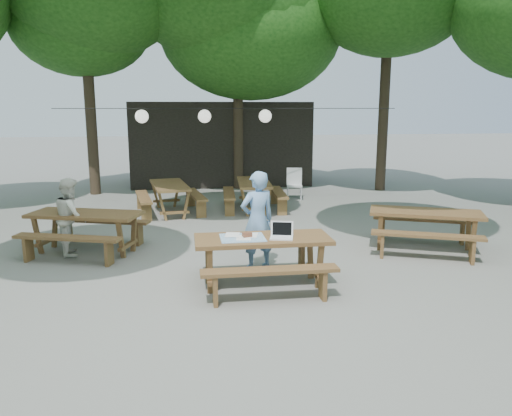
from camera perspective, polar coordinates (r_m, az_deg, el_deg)
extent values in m
plane|color=slate|center=(7.74, -2.21, -8.45)|extent=(80.00, 80.00, 0.00)
cube|color=black|center=(17.83, -4.16, 7.47)|extent=(6.00, 3.00, 2.80)
cube|color=brown|center=(7.38, 0.77, -3.58)|extent=(2.00, 0.80, 0.06)
cube|color=brown|center=(6.84, 1.61, -7.17)|extent=(1.90, 0.28, 0.05)
cube|color=brown|center=(8.07, 0.05, -4.25)|extent=(1.90, 0.28, 0.05)
cube|color=brown|center=(7.49, 0.76, -6.36)|extent=(1.70, 0.70, 0.69)
cube|color=brown|center=(9.59, -18.96, -0.68)|extent=(2.15, 1.37, 0.06)
cube|color=brown|center=(9.10, -20.78, -3.19)|extent=(1.89, 0.85, 0.05)
cube|color=brown|center=(10.21, -17.13, -1.41)|extent=(1.89, 0.85, 0.05)
cube|color=brown|center=(9.68, -18.81, -2.86)|extent=(1.83, 1.19, 0.69)
cube|color=brown|center=(9.74, 18.84, -0.50)|extent=(2.15, 1.52, 0.06)
cube|color=brown|center=(9.16, 18.99, -2.97)|extent=(1.86, 1.00, 0.05)
cube|color=brown|center=(10.43, 18.51, -1.24)|extent=(1.86, 1.00, 0.05)
cube|color=brown|center=(9.82, 18.70, -2.65)|extent=(1.84, 1.31, 0.69)
cube|color=brown|center=(12.66, -9.86, 2.59)|extent=(1.10, 2.10, 0.06)
cube|color=brown|center=(12.79, -6.93, 1.55)|extent=(0.57, 1.92, 0.05)
cube|color=brown|center=(12.64, -12.74, 1.22)|extent=(0.57, 1.92, 0.05)
cube|color=brown|center=(12.72, -9.80, 0.92)|extent=(0.95, 1.79, 0.69)
cube|color=brown|center=(12.92, -0.25, 2.94)|extent=(0.93, 2.05, 0.06)
cube|color=brown|center=(13.03, 2.61, 1.80)|extent=(0.40, 1.91, 0.05)
cube|color=brown|center=(12.93, -3.12, 1.72)|extent=(0.40, 1.91, 0.05)
cube|color=brown|center=(12.98, -0.24, 1.30)|extent=(0.81, 1.74, 0.69)
imported|color=#7EAEE7|center=(8.16, 0.16, -1.43)|extent=(0.68, 0.55, 1.63)
imported|color=white|center=(9.59, -20.37, -0.91)|extent=(0.66, 0.77, 1.40)
cube|color=silver|center=(14.47, 4.41, 2.54)|extent=(0.51, 0.51, 0.04)
cube|color=silver|center=(14.63, 4.40, 3.67)|extent=(0.44, 0.12, 0.48)
cube|color=silver|center=(14.50, 4.39, 1.72)|extent=(0.49, 0.49, 0.38)
cube|color=white|center=(7.29, 2.93, -3.46)|extent=(0.38, 0.31, 0.02)
cube|color=white|center=(7.38, 3.00, -2.36)|extent=(0.33, 0.14, 0.23)
cube|color=black|center=(7.37, 2.99, -2.38)|extent=(0.28, 0.11, 0.19)
cube|color=teal|center=(7.33, -1.55, -3.41)|extent=(0.65, 0.56, 0.01)
cube|color=white|center=(7.31, -1.44, -3.42)|extent=(0.24, 0.32, 0.00)
cube|color=white|center=(7.46, -0.64, -3.09)|extent=(0.28, 0.34, 0.00)
cube|color=white|center=(7.47, -2.72, -3.07)|extent=(0.26, 0.33, 0.00)
cube|color=brown|center=(7.35, -1.02, -3.04)|extent=(0.15, 0.12, 0.06)
cylinder|color=black|center=(13.30, -2.84, 11.30)|extent=(9.00, 0.02, 0.02)
sphere|color=white|center=(13.29, -12.92, 10.17)|extent=(0.34, 0.34, 0.34)
sphere|color=white|center=(13.26, -5.90, 10.39)|extent=(0.34, 0.34, 0.34)
sphere|color=white|center=(13.42, 1.06, 10.46)|extent=(0.34, 0.34, 0.34)
cylinder|color=#2D2319|center=(15.98, -18.42, 10.81)|extent=(0.32, 0.32, 5.22)
ellipsoid|color=#184713|center=(16.24, -19.11, 21.12)|extent=(4.37, 4.37, 3.28)
cylinder|color=#2D2319|center=(16.34, -2.06, 11.35)|extent=(0.32, 0.32, 5.21)
ellipsoid|color=#184713|center=(16.59, -2.14, 21.43)|extent=(5.46, 5.46, 4.09)
cylinder|color=#2D2319|center=(16.47, 14.38, 10.66)|extent=(0.32, 0.32, 5.01)
ellipsoid|color=#184713|center=(16.68, 14.89, 20.33)|extent=(4.78, 4.78, 3.58)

